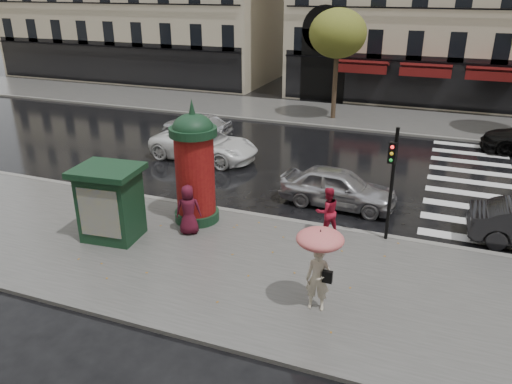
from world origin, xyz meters
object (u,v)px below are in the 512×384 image
at_px(car_white, 204,144).
at_px(traffic_light, 392,174).
at_px(car_silver, 338,187).
at_px(woman_red, 327,211).
at_px(newsstand, 110,202).
at_px(morris_column, 195,165).
at_px(car_far_silver, 197,125).
at_px(woman_umbrella, 319,257).
at_px(man_burgundy, 188,210).

bearing_deg(car_white, traffic_light, -116.78).
bearing_deg(car_silver, woman_red, -171.86).
bearing_deg(newsstand, morris_column, 48.00).
relative_size(car_silver, car_far_silver, 1.13).
xyz_separation_m(woman_red, newsstand, (-6.53, -2.71, 0.42)).
bearing_deg(car_silver, newsstand, 134.33).
relative_size(newsstand, car_white, 0.46).
relative_size(woman_umbrella, morris_column, 0.53).
relative_size(morris_column, car_far_silver, 1.10).
xyz_separation_m(woman_red, man_burgundy, (-4.33, -1.56, 0.02)).
bearing_deg(car_white, newsstand, -170.07).
distance_m(morris_column, newsstand, 3.04).
distance_m(woman_umbrella, traffic_light, 4.68).
bearing_deg(traffic_light, woman_red, -170.18).
distance_m(man_burgundy, car_silver, 5.94).
xyz_separation_m(traffic_light, newsstand, (-8.43, -3.04, -1.03)).
distance_m(car_white, car_far_silver, 3.97).
bearing_deg(car_white, man_burgundy, -153.38).
relative_size(man_burgundy, newsstand, 0.70).
bearing_deg(car_silver, car_white, 70.17).
bearing_deg(woman_red, car_silver, -124.14).
xyz_separation_m(woman_red, traffic_light, (1.90, 0.33, 1.45)).
bearing_deg(car_white, woman_umbrella, -136.83).
xyz_separation_m(morris_column, traffic_light, (6.47, 0.86, 0.22)).
height_order(morris_column, car_far_silver, morris_column).
height_order(woman_red, car_far_silver, woman_red).
height_order(woman_umbrella, car_silver, woman_umbrella).
relative_size(car_white, car_far_silver, 1.34).
height_order(car_silver, car_white, car_silver).
bearing_deg(newsstand, woman_red, 22.56).
xyz_separation_m(morris_column, car_far_silver, (-5.01, 9.75, -1.52)).
height_order(woman_umbrella, woman_red, woman_umbrella).
bearing_deg(newsstand, car_white, 96.12).
relative_size(woman_umbrella, car_far_silver, 0.58).
relative_size(morris_column, traffic_light, 1.15).
relative_size(newsstand, car_far_silver, 0.62).
relative_size(morris_column, car_silver, 0.98).
height_order(woman_red, man_burgundy, man_burgundy).
bearing_deg(morris_column, car_far_silver, 117.19).
relative_size(man_burgundy, car_silver, 0.39).
height_order(newsstand, car_white, newsstand).
relative_size(man_burgundy, car_far_silver, 0.44).
bearing_deg(woman_red, newsstand, -16.08).
distance_m(woman_umbrella, newsstand, 7.42).
xyz_separation_m(morris_column, car_silver, (4.35, 3.25, -1.44)).
relative_size(man_burgundy, car_white, 0.32).
bearing_deg(car_far_silver, traffic_light, 51.19).
bearing_deg(morris_column, traffic_light, 7.60).
bearing_deg(traffic_light, woman_umbrella, -104.42).
xyz_separation_m(woman_umbrella, car_silver, (-0.97, 6.86, -0.88)).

